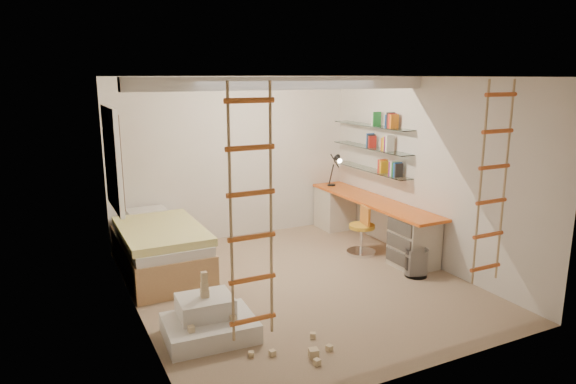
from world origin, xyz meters
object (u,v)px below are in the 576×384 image
bed (160,248)px  swivel_chair (362,236)px  desk (370,220)px  play_platform (209,322)px

bed → swivel_chair: 2.92m
desk → play_platform: (-3.16, -1.64, -0.25)m
desk → play_platform: bearing=-152.6°
bed → swivel_chair: (2.85, -0.64, -0.06)m
swivel_chair → bed: bearing=167.3°
bed → play_platform: bed is taller
bed → play_platform: size_ratio=2.13×
desk → swivel_chair: size_ratio=3.81×
swivel_chair → play_platform: size_ratio=0.78×
desk → swivel_chair: bearing=-141.2°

